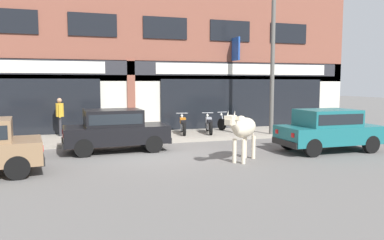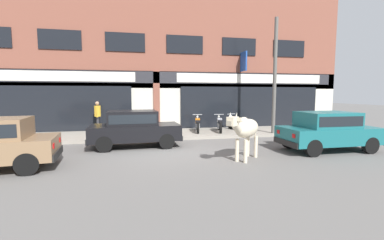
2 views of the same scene
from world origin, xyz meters
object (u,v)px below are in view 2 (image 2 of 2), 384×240
Objects in this scene: car_2 at (328,129)px; utility_pole at (275,76)px; pedestrian at (98,113)px; cow at (246,129)px; motorcycle_1 at (220,124)px; car_0 at (134,127)px; motorcycle_2 at (237,123)px; motorcycle_0 at (198,124)px.

utility_pole reaches higher than car_2.
utility_pole is (-0.18, 3.61, 2.19)m from car_2.
cow is at bearing -49.52° from pedestrian.
motorcycle_1 is 3.68m from utility_pole.
motorcycle_2 is (5.46, 2.68, -0.29)m from car_0.
cow is 4.54m from car_0.
utility_pole reaches higher than pedestrian.
motorcycle_1 is 1.12× the size of pedestrian.
motorcycle_2 is (1.08, 0.20, 0.00)m from motorcycle_1.
cow reaches higher than car_2.
utility_pole is at bearing -13.73° from pedestrian.
motorcycle_2 is at bearing 1.33° from motorcycle_0.
car_2 is at bearing -17.43° from car_0.
pedestrian reaches higher than motorcycle_1.
pedestrian is (-8.97, 5.76, 0.31)m from car_2.
car_0 is at bearing -153.86° from motorcycle_2.
pedestrian is at bearing 147.31° from car_2.
cow is 5.86m from motorcycle_2.
pedestrian is at bearing 170.36° from motorcycle_1.
car_2 is 2.04× the size of motorcycle_2.
pedestrian is at bearing 173.31° from motorcycle_2.
car_2 is 5.16m from motorcycle_2.
cow is 0.95× the size of motorcycle_1.
cow is 5.75m from utility_pole.
car_0 reaches higher than motorcycle_0.
motorcycle_2 is (2.24, 0.05, 0.00)m from motorcycle_0.
motorcycle_1 is 1.00× the size of motorcycle_2.
car_2 reaches higher than motorcycle_1.
car_2 is at bearing -51.55° from motorcycle_0.
cow is at bearing -86.66° from motorcycle_0.
motorcycle_2 is at bearing -6.69° from pedestrian.
motorcycle_2 is at bearing 70.77° from cow.
car_0 is 2.07× the size of motorcycle_2.
utility_pole reaches higher than cow.
motorcycle_0 and motorcycle_1 have the same top height.
car_0 is 4.16m from motorcycle_0.
motorcycle_1 is at bearing 81.02° from cow.
car_0 is at bearing 162.57° from car_2.
car_0 is 2.06× the size of motorcycle_1.
motorcycle_0 is 1.17m from motorcycle_1.
pedestrian is (-7.37, 0.86, 0.60)m from motorcycle_2.
car_2 is at bearing 10.03° from cow.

